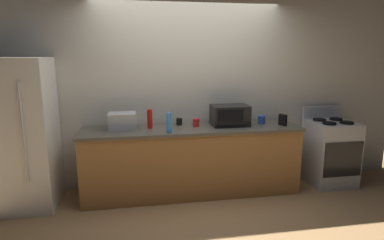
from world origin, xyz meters
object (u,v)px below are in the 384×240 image
(toaster_oven, at_px, (122,121))
(mug_black, at_px, (179,122))
(bottle_hot_sauce, at_px, (150,119))
(mug_red, at_px, (196,123))
(cordless_phone, at_px, (283,120))
(bottle_spray_cleaner, at_px, (169,123))
(microwave, at_px, (230,115))
(refrigerator, at_px, (22,134))
(mug_blue, at_px, (261,120))
(stove_range, at_px, (330,152))

(toaster_oven, height_order, mug_black, toaster_oven)
(bottle_hot_sauce, xyz_separation_m, mug_red, (0.60, -0.00, -0.07))
(toaster_oven, relative_size, bottle_hot_sauce, 1.40)
(toaster_oven, relative_size, mug_black, 3.70)
(toaster_oven, relative_size, cordless_phone, 2.27)
(bottle_spray_cleaner, relative_size, mug_black, 2.65)
(microwave, height_order, mug_red, microwave)
(refrigerator, height_order, bottle_spray_cleaner, refrigerator)
(refrigerator, relative_size, mug_black, 19.61)
(toaster_oven, height_order, mug_blue, toaster_oven)
(mug_red, bearing_deg, toaster_oven, 179.83)
(toaster_oven, distance_m, bottle_spray_cleaner, 0.63)
(mug_blue, bearing_deg, stove_range, -3.98)
(cordless_phone, relative_size, bottle_spray_cleaner, 0.62)
(cordless_phone, height_order, bottle_hot_sauce, bottle_hot_sauce)
(mug_red, bearing_deg, mug_black, 149.66)
(microwave, relative_size, mug_red, 4.61)
(bottle_hot_sauce, bearing_deg, mug_black, 16.87)
(stove_range, xyz_separation_m, toaster_oven, (-2.88, 0.06, 0.54))
(mug_blue, xyz_separation_m, mug_red, (-0.91, -0.01, -0.00))
(microwave, xyz_separation_m, mug_red, (-0.45, 0.01, -0.08))
(microwave, xyz_separation_m, bottle_spray_cleaner, (-0.84, -0.27, -0.01))
(bottle_spray_cleaner, height_order, mug_red, bottle_spray_cleaner)
(microwave, bearing_deg, bottle_hot_sauce, 179.39)
(bottle_spray_cleaner, distance_m, mug_blue, 1.33)
(toaster_oven, xyz_separation_m, mug_black, (0.74, 0.12, -0.06))
(mug_blue, bearing_deg, bottle_hot_sauce, -179.54)
(stove_range, xyz_separation_m, bottle_spray_cleaner, (-2.32, -0.23, 0.56))
(stove_range, xyz_separation_m, mug_red, (-1.94, 0.06, 0.49))
(stove_range, height_order, bottle_hot_sauce, bottle_hot_sauce)
(cordless_phone, height_order, mug_red, cordless_phone)
(cordless_phone, relative_size, bottle_hot_sauce, 0.62)
(mug_black, bearing_deg, bottle_spray_cleaner, -113.72)
(bottle_hot_sauce, relative_size, mug_black, 2.65)
(stove_range, bearing_deg, bottle_hot_sauce, 178.66)
(mug_black, bearing_deg, microwave, -11.20)
(stove_range, distance_m, toaster_oven, 2.93)
(refrigerator, height_order, microwave, refrigerator)
(bottle_hot_sauce, relative_size, mug_red, 2.34)
(refrigerator, distance_m, mug_blue, 3.03)
(refrigerator, bearing_deg, mug_red, 1.56)
(toaster_oven, relative_size, mug_blue, 3.11)
(refrigerator, relative_size, bottle_hot_sauce, 7.40)
(toaster_oven, distance_m, mug_red, 0.95)
(bottle_hot_sauce, relative_size, mug_blue, 2.22)
(microwave, relative_size, mug_blue, 4.39)
(bottle_spray_cleaner, height_order, mug_black, bottle_spray_cleaner)
(mug_red, bearing_deg, bottle_hot_sauce, 179.82)
(refrigerator, bearing_deg, microwave, 1.07)
(mug_black, bearing_deg, refrigerator, -174.64)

